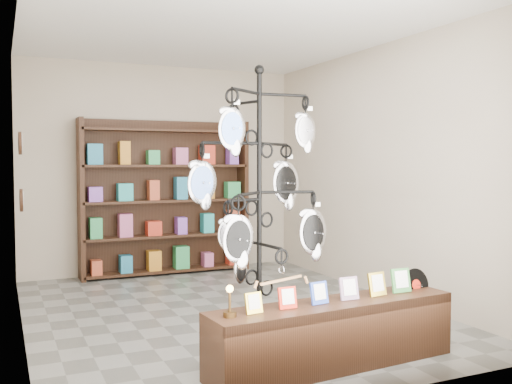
# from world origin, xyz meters

# --- Properties ---
(ground) EXTENTS (5.00, 5.00, 0.00)m
(ground) POSITION_xyz_m (0.00, 0.00, 0.00)
(ground) COLOR slate
(ground) RESTS_ON ground
(room_envelope) EXTENTS (5.00, 5.00, 5.00)m
(room_envelope) POSITION_xyz_m (0.00, 0.00, 1.85)
(room_envelope) COLOR #BBAD96
(room_envelope) RESTS_ON ground
(display_tree) EXTENTS (1.23, 1.21, 2.35)m
(display_tree) POSITION_xyz_m (-0.32, -1.62, 1.36)
(display_tree) COLOR black
(display_tree) RESTS_ON ground
(front_shelf) EXTENTS (2.12, 0.59, 0.74)m
(front_shelf) POSITION_xyz_m (0.19, -1.92, 0.26)
(front_shelf) COLOR black
(front_shelf) RESTS_ON ground
(back_shelving) EXTENTS (2.42, 0.36, 2.20)m
(back_shelving) POSITION_xyz_m (0.00, 2.30, 1.03)
(back_shelving) COLOR black
(back_shelving) RESTS_ON ground
(wall_clocks) EXTENTS (0.03, 0.24, 0.84)m
(wall_clocks) POSITION_xyz_m (-1.97, 0.80, 1.50)
(wall_clocks) COLOR black
(wall_clocks) RESTS_ON ground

